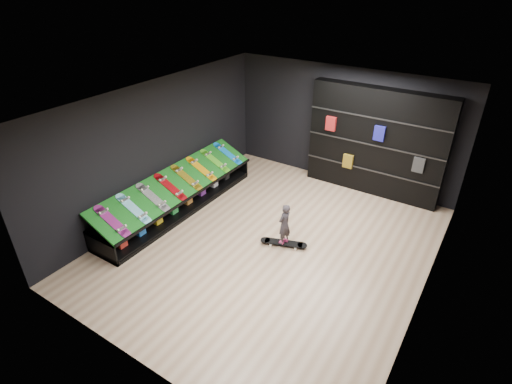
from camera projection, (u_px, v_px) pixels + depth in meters
The scene contains 19 objects.
floor at pixel (271, 244), 8.36m from camera, with size 6.00×7.00×0.01m, color tan.
ceiling at pixel (274, 104), 6.87m from camera, with size 6.00×7.00×0.01m, color white.
wall_back at pixel (343, 126), 10.17m from camera, with size 6.00×0.02×3.00m, color black.
wall_front at pixel (131, 290), 5.06m from camera, with size 6.00×0.02×3.00m, color black.
wall_left at pixel (159, 147), 9.02m from camera, with size 0.02×7.00×3.00m, color black.
wall_right at pixel (438, 230), 6.20m from camera, with size 0.02×7.00×3.00m, color black.
display_rack at pixel (179, 200), 9.43m from camera, with size 0.90×4.50×0.50m, color black, non-canonical shape.
turf_ramp at pixel (178, 183), 9.18m from camera, with size 1.00×4.50×0.04m, color #0D5311.
back_shelving at pixel (376, 143), 9.68m from camera, with size 3.32×0.39×2.66m, color black.
floor_skateboard at pixel (284, 244), 8.28m from camera, with size 0.98×0.22×0.09m, color black, non-canonical shape.
child at pixel (284, 231), 8.12m from camera, with size 0.20×0.14×0.54m, color black.
display_board_0 at pixel (112, 221), 7.78m from camera, with size 0.98×0.22×0.09m, color #2626BF, non-canonical shape.
display_board_1 at pixel (133, 209), 8.17m from camera, with size 0.98×0.22×0.09m, color #0CB2E5, non-canonical shape.
display_board_2 at pixel (153, 197), 8.57m from camera, with size 0.98×0.22×0.09m, color black, non-canonical shape.
display_board_3 at pixel (170, 187), 8.96m from camera, with size 0.98×0.22×0.09m, color red, non-canonical shape.
display_board_4 at pixel (187, 178), 9.36m from camera, with size 0.98×0.22×0.09m, color yellow, non-canonical shape.
display_board_5 at pixel (201, 169), 9.76m from camera, with size 0.98×0.22×0.09m, color yellow, non-canonical shape.
display_board_6 at pixel (215, 161), 10.15m from camera, with size 0.98×0.22×0.09m, color green, non-canonical shape.
display_board_7 at pixel (228, 154), 10.55m from camera, with size 0.98×0.22×0.09m, color blue, non-canonical shape.
Camera 1 is at (3.38, -5.81, 5.10)m, focal length 28.00 mm.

